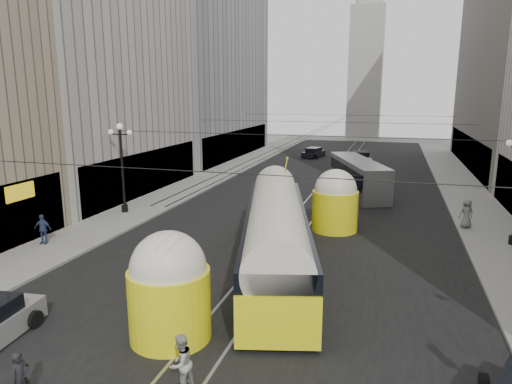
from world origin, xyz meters
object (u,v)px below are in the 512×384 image
Objects in this scene: streetcar at (276,231)px; city_bus at (358,175)px; pedestrian_crossing_a at (21,378)px; pedestrian_sidewalk_right at (467,213)px; pedestrian_sidewalk_left at (43,229)px; pedestrian_crossing_b at (181,363)px.

streetcar is 1.50× the size of city_bus.
streetcar is at bearing -11.54° from pedestrian_crossing_a.
streetcar is 14.12m from pedestrian_sidewalk_right.
streetcar reaches higher than pedestrian_sidewalk_left.
pedestrian_crossing_b is at bearing -57.07° from pedestrian_crossing_a.
pedestrian_sidewalk_left is at bearing -128.77° from city_bus.
pedestrian_crossing_a is at bearing -102.20° from city_bus.
pedestrian_sidewalk_left is (-13.55, -0.50, -0.95)m from streetcar.
streetcar is at bearing -7.76° from pedestrian_sidewalk_left.
pedestrian_sidewalk_right reaches higher than pedestrian_crossing_b.
pedestrian_crossing_a is at bearing 34.03° from pedestrian_sidewalk_right.
pedestrian_crossing_a is 4.43m from pedestrian_crossing_b.
pedestrian_sidewalk_right is at bearing -51.39° from city_bus.
city_bus is at bearing -74.06° from pedestrian_sidewalk_right.
streetcar reaches higher than pedestrian_crossing_a.
pedestrian_sidewalk_left reaches higher than pedestrian_crossing_a.
pedestrian_crossing_b is at bearing 40.06° from pedestrian_sidewalk_right.
pedestrian_crossing_b is at bearing -45.57° from pedestrian_sidewalk_left.
pedestrian_sidewalk_left is (-9.23, 11.35, 0.23)m from pedestrian_crossing_a.
city_bus is 12.13m from pedestrian_sidewalk_right.
city_bus reaches higher than pedestrian_crossing_a.
pedestrian_crossing_a is 0.89× the size of pedestrian_crossing_b.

